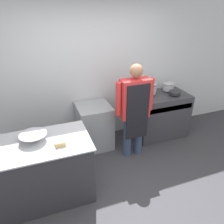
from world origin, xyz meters
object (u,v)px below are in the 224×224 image
person_cook (135,107)px  mixing_bowl (34,137)px  stove (160,114)px  saute_pan (175,93)px  plastic_tub (60,143)px  stock_pot (149,88)px  fridge_unit (94,126)px  sauce_pot (168,86)px

person_cook → mixing_bowl: person_cook is taller
stove → mixing_bowl: 2.58m
stove → saute_pan: size_ratio=4.70×
person_cook → plastic_tub: size_ratio=13.13×
stock_pot → saute_pan: size_ratio=1.37×
fridge_unit → plastic_tub: (-0.73, -1.07, 0.51)m
plastic_tub → saute_pan: 2.47m
fridge_unit → person_cook: 0.92m
saute_pan → stove: bearing=150.9°
mixing_bowl → stock_pot: bearing=23.4°
mixing_bowl → plastic_tub: mixing_bowl is taller
stove → person_cook: size_ratio=0.63×
stove → fridge_unit: size_ratio=1.25×
plastic_tub → saute_pan: size_ratio=0.57×
stove → plastic_tub: bearing=-154.0°
fridge_unit → stock_pot: bearing=3.3°
fridge_unit → sauce_pot: bearing=2.3°
stove → sauce_pot: bearing=29.6°
plastic_tub → sauce_pot: sauce_pot is taller
plastic_tub → stove: bearing=26.0°
mixing_bowl → saute_pan: mixing_bowl is taller
stock_pot → sauce_pot: (0.44, -0.00, -0.03)m
stove → fridge_unit: stove is taller
person_cook → stove: bearing=29.1°
person_cook → mixing_bowl: 1.65m
person_cook → sauce_pot: 1.15m
stove → person_cook: person_cook is taller
stove → stock_pot: bearing=153.2°
fridge_unit → sauce_pot: size_ratio=3.79×
mixing_bowl → plastic_tub: size_ratio=2.75×
person_cook → fridge_unit: bearing=138.8°
fridge_unit → plastic_tub: size_ratio=6.58×
stove → plastic_tub: plastic_tub is taller
person_cook → mixing_bowl: size_ratio=4.78×
fridge_unit → mixing_bowl: 1.45m
fridge_unit → saute_pan: bearing=-6.2°
fridge_unit → mixing_bowl: mixing_bowl is taller
stove → plastic_tub: (-2.09, -1.02, 0.48)m
stock_pot → saute_pan: (0.44, -0.23, -0.08)m
stove → fridge_unit: bearing=177.7°
mixing_bowl → fridge_unit: bearing=40.0°
fridge_unit → person_cook: size_ratio=0.50×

